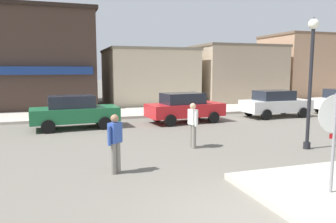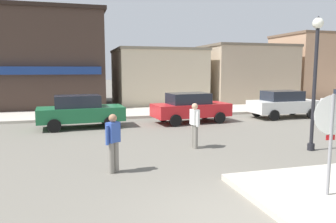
{
  "view_description": "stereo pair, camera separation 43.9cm",
  "coord_description": "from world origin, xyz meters",
  "px_view_note": "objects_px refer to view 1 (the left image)",
  "views": [
    {
      "loc": [
        -3.39,
        -5.02,
        2.81
      ],
      "look_at": [
        -0.27,
        4.5,
        1.5
      ],
      "focal_mm": 35.0,
      "sensor_mm": 36.0,
      "label": 1
    },
    {
      "loc": [
        -2.97,
        -5.15,
        2.81
      ],
      "look_at": [
        -0.27,
        4.5,
        1.5
      ],
      "focal_mm": 35.0,
      "sensor_mm": 36.0,
      "label": 2
    }
  ],
  "objects_px": {
    "parked_car_nearest": "(74,111)",
    "pedestrian_crossing_far": "(115,142)",
    "lamp_post": "(311,64)",
    "parked_car_third": "(275,103)",
    "parked_car_second": "(184,107)",
    "pedestrian_crossing_near": "(193,124)",
    "stop_sign": "(334,130)"
  },
  "relations": [
    {
      "from": "lamp_post",
      "to": "pedestrian_crossing_far",
      "type": "distance_m",
      "value": 7.2
    },
    {
      "from": "stop_sign",
      "to": "parked_car_third",
      "type": "bearing_deg",
      "value": 59.14
    },
    {
      "from": "parked_car_nearest",
      "to": "pedestrian_crossing_near",
      "type": "xyz_separation_m",
      "value": [
        3.85,
        -5.31,
        0.06
      ]
    },
    {
      "from": "parked_car_second",
      "to": "pedestrian_crossing_near",
      "type": "distance_m",
      "value": 5.59
    },
    {
      "from": "stop_sign",
      "to": "pedestrian_crossing_far",
      "type": "height_order",
      "value": "stop_sign"
    },
    {
      "from": "parked_car_third",
      "to": "lamp_post",
      "type": "bearing_deg",
      "value": -118.21
    },
    {
      "from": "parked_car_second",
      "to": "pedestrian_crossing_far",
      "type": "bearing_deg",
      "value": -123.26
    },
    {
      "from": "pedestrian_crossing_near",
      "to": "parked_car_nearest",
      "type": "bearing_deg",
      "value": 125.96
    },
    {
      "from": "lamp_post",
      "to": "pedestrian_crossing_near",
      "type": "relative_size",
      "value": 2.82
    },
    {
      "from": "parked_car_nearest",
      "to": "stop_sign",
      "type": "bearing_deg",
      "value": -64.93
    },
    {
      "from": "parked_car_second",
      "to": "pedestrian_crossing_near",
      "type": "height_order",
      "value": "pedestrian_crossing_near"
    },
    {
      "from": "parked_car_third",
      "to": "pedestrian_crossing_far",
      "type": "distance_m",
      "value": 12.97
    },
    {
      "from": "lamp_post",
      "to": "pedestrian_crossing_far",
      "type": "bearing_deg",
      "value": -174.91
    },
    {
      "from": "lamp_post",
      "to": "parked_car_second",
      "type": "bearing_deg",
      "value": 107.05
    },
    {
      "from": "stop_sign",
      "to": "parked_car_nearest",
      "type": "bearing_deg",
      "value": 115.07
    },
    {
      "from": "parked_car_nearest",
      "to": "pedestrian_crossing_far",
      "type": "distance_m",
      "value": 7.36
    },
    {
      "from": "parked_car_second",
      "to": "pedestrian_crossing_far",
      "type": "distance_m",
      "value": 8.76
    },
    {
      "from": "parked_car_third",
      "to": "pedestrian_crossing_far",
      "type": "xyz_separation_m",
      "value": [
        -10.57,
        -7.52,
        0.06
      ]
    },
    {
      "from": "parked_car_second",
      "to": "pedestrian_crossing_near",
      "type": "relative_size",
      "value": 2.58
    },
    {
      "from": "parked_car_nearest",
      "to": "parked_car_second",
      "type": "xyz_separation_m",
      "value": [
        5.58,
        0.01,
        0.0
      ]
    },
    {
      "from": "stop_sign",
      "to": "parked_car_third",
      "type": "xyz_separation_m",
      "value": [
        6.41,
        10.73,
        -0.71
      ]
    },
    {
      "from": "lamp_post",
      "to": "pedestrian_crossing_near",
      "type": "distance_m",
      "value": 4.54
    },
    {
      "from": "stop_sign",
      "to": "pedestrian_crossing_near",
      "type": "height_order",
      "value": "stop_sign"
    },
    {
      "from": "parked_car_second",
      "to": "parked_car_third",
      "type": "relative_size",
      "value": 1.03
    },
    {
      "from": "parked_car_nearest",
      "to": "pedestrian_crossing_near",
      "type": "relative_size",
      "value": 2.55
    },
    {
      "from": "pedestrian_crossing_far",
      "to": "stop_sign",
      "type": "bearing_deg",
      "value": -37.72
    },
    {
      "from": "pedestrian_crossing_far",
      "to": "parked_car_nearest",
      "type": "bearing_deg",
      "value": 96.02
    },
    {
      "from": "parked_car_nearest",
      "to": "parked_car_third",
      "type": "distance_m",
      "value": 11.34
    },
    {
      "from": "lamp_post",
      "to": "parked_car_third",
      "type": "distance_m",
      "value": 8.13
    },
    {
      "from": "pedestrian_crossing_near",
      "to": "pedestrian_crossing_far",
      "type": "relative_size",
      "value": 1.0
    },
    {
      "from": "parked_car_second",
      "to": "pedestrian_crossing_far",
      "type": "relative_size",
      "value": 2.58
    },
    {
      "from": "pedestrian_crossing_near",
      "to": "pedestrian_crossing_far",
      "type": "distance_m",
      "value": 3.68
    }
  ]
}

